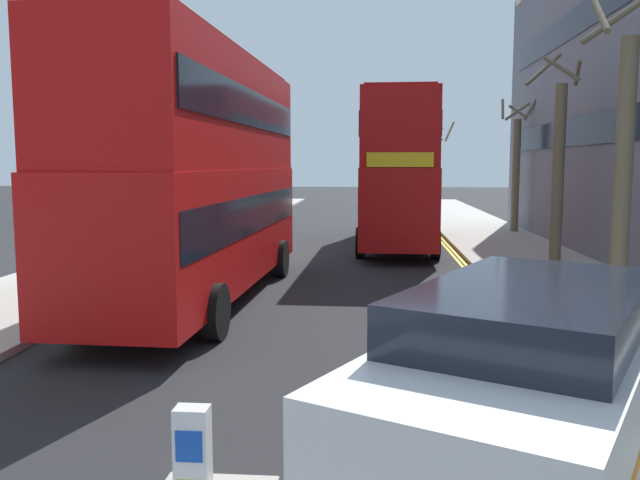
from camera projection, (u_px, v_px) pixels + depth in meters
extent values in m
cube|color=#ADA89E|center=(573.00, 287.00, 16.46)|extent=(4.00, 80.00, 0.14)
cube|color=#ADA89E|center=(75.00, 280.00, 17.51)|extent=(4.00, 80.00, 0.14)
cube|color=yellow|center=(504.00, 306.00, 14.66)|extent=(0.10, 56.00, 0.01)
cube|color=yellow|center=(496.00, 305.00, 14.67)|extent=(0.10, 56.00, 0.01)
cube|color=white|center=(193.00, 463.00, 5.33)|extent=(0.28, 0.20, 0.95)
cube|color=blue|center=(189.00, 447.00, 5.21)|extent=(0.22, 0.01, 0.26)
cube|color=#B20F0F|center=(202.00, 226.00, 15.04)|extent=(2.89, 10.88, 2.60)
cube|color=#B20F0F|center=(199.00, 114.00, 14.74)|extent=(2.83, 10.67, 2.50)
cube|color=black|center=(201.00, 213.00, 15.00)|extent=(2.90, 10.45, 0.84)
cube|color=black|center=(199.00, 109.00, 14.73)|extent=(2.89, 10.24, 0.80)
cube|color=yellow|center=(252.00, 160.00, 20.16)|extent=(2.00, 0.13, 0.44)
cube|color=maroon|center=(198.00, 55.00, 14.59)|extent=(2.60, 9.80, 0.10)
cylinder|color=black|center=(195.00, 257.00, 18.63)|extent=(0.34, 1.05, 1.04)
cylinder|color=black|center=(281.00, 259.00, 18.33)|extent=(0.34, 1.05, 1.04)
cylinder|color=black|center=(83.00, 308.00, 12.02)|extent=(0.34, 1.05, 1.04)
cylinder|color=black|center=(215.00, 312.00, 11.73)|extent=(0.34, 1.05, 1.04)
cube|color=#B20F0F|center=(397.00, 201.00, 25.07)|extent=(2.74, 10.85, 2.60)
cube|color=#B20F0F|center=(398.00, 134.00, 24.77)|extent=(2.69, 10.64, 2.50)
cube|color=black|center=(397.00, 193.00, 25.03)|extent=(2.76, 10.42, 0.84)
cube|color=black|center=(398.00, 131.00, 24.76)|extent=(2.75, 10.21, 0.80)
cube|color=yellow|center=(400.00, 160.00, 19.57)|extent=(2.00, 0.10, 0.44)
cube|color=maroon|center=(398.00, 99.00, 24.62)|extent=(2.47, 9.77, 0.10)
cylinder|color=black|center=(435.00, 244.00, 21.77)|extent=(0.32, 1.05, 1.04)
cylinder|color=black|center=(360.00, 243.00, 22.03)|extent=(0.32, 1.05, 1.04)
cylinder|color=black|center=(424.00, 225.00, 28.39)|extent=(0.32, 1.05, 1.04)
cylinder|color=black|center=(367.00, 225.00, 28.64)|extent=(0.32, 1.05, 1.04)
cube|color=white|center=(525.00, 419.00, 5.74)|extent=(3.83, 5.05, 1.50)
cube|color=black|center=(533.00, 326.00, 5.77)|extent=(2.91, 3.50, 0.76)
cube|color=orange|center=(525.00, 413.00, 5.73)|extent=(3.68, 4.72, 0.10)
cylinder|color=black|center=(476.00, 411.00, 7.51)|extent=(0.50, 0.71, 0.68)
cylinder|color=#6B6047|center=(516.00, 176.00, 29.28)|extent=(0.34, 0.34, 5.01)
cylinder|color=#6B6047|center=(530.00, 110.00, 29.01)|extent=(0.35, 1.17, 0.87)
cylinder|color=#6B6047|center=(517.00, 112.00, 29.45)|extent=(1.10, 0.28, 0.82)
cylinder|color=#6B6047|center=(503.00, 109.00, 29.09)|extent=(0.34, 1.37, 1.01)
cylinder|color=#6B6047|center=(518.00, 112.00, 28.57)|extent=(0.87, 0.27, 0.65)
cylinder|color=#6B6047|center=(558.00, 173.00, 20.45)|extent=(0.36, 0.36, 5.49)
cylinder|color=#6B6047|center=(578.00, 73.00, 19.99)|extent=(0.28, 0.94, 0.70)
cylinder|color=#6B6047|center=(544.00, 69.00, 20.71)|extent=(1.33, 0.96, 1.12)
cylinder|color=#6B6047|center=(562.00, 69.00, 19.61)|extent=(1.09, 0.43, 0.82)
cylinder|color=#6B6047|center=(623.00, 185.00, 11.86)|extent=(0.32, 0.32, 5.28)
cylinder|color=#6B6047|center=(617.00, 18.00, 12.14)|extent=(1.33, 0.17, 0.98)
cylinder|color=#6B6047|center=(601.00, 16.00, 11.60)|extent=(0.21, 1.09, 0.81)
cylinder|color=#6B6047|center=(437.00, 177.00, 39.65)|extent=(0.32, 0.32, 4.43)
cylinder|color=#6B6047|center=(450.00, 132.00, 39.42)|extent=(0.43, 1.52, 1.12)
cylinder|color=#6B6047|center=(434.00, 134.00, 39.88)|extent=(1.14, 0.42, 0.85)
cylinder|color=#6B6047|center=(435.00, 134.00, 38.91)|extent=(1.02, 0.57, 0.80)
cube|color=black|center=(605.00, 127.00, 19.87)|extent=(0.04, 24.64, 1.00)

